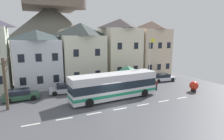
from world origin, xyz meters
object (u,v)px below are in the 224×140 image
Objects in this scene: pedestrian_01 at (156,84)px; bare_tree_00 at (5,83)px; parked_car_03 at (142,81)px; harbour_buoy at (194,86)px; townhouse_01 at (38,59)px; townhouse_03 at (120,49)px; flagpole at (150,59)px; hilltop_castle at (51,33)px; bus_shelter at (127,70)px; parked_car_02 at (21,95)px; townhouse_04 at (151,49)px; parked_car_00 at (64,89)px; parked_car_01 at (162,78)px; pedestrian_00 at (135,84)px; transit_bus at (114,86)px; townhouse_02 at (81,53)px; public_bench at (107,84)px.

bare_tree_00 is (-19.22, 0.75, 2.06)m from pedestrian_01.
harbour_buoy reaches higher than parked_car_03.
townhouse_03 is (14.25, 0.27, 1.08)m from townhouse_01.
hilltop_castle is at bearing 109.67° from flagpole.
townhouse_01 is 2.46× the size of bus_shelter.
parked_car_02 is at bearing 68.32° from bare_tree_00.
flagpole is at bearing -25.05° from townhouse_01.
townhouse_04 reaches higher than parked_car_00.
townhouse_04 is at bearing 53.26° from flagpole.
townhouse_04 is 6.79× the size of pedestrian_01.
hilltop_castle is 28.99m from parked_car_00.
harbour_buoy reaches higher than parked_car_00.
townhouse_01 is 1.97× the size of parked_car_01.
hilltop_castle is at bearing 104.53° from pedestrian_00.
transit_bus is 4.99m from pedestrian_00.
townhouse_01 is 0.80× the size of townhouse_03.
bare_tree_00 is (-1.18, -2.96, 2.34)m from parked_car_02.
pedestrian_01 is 1.06× the size of harbour_buoy.
bus_shelter is at bearing 169.59° from flagpole.
transit_bus reaches higher than parked_car_03.
transit_bus is at bearing -120.05° from townhouse_03.
flagpole reaches higher than pedestrian_00.
pedestrian_00 is (15.30, -2.28, 0.24)m from parked_car_02.
transit_bus is at bearing -82.78° from townhouse_02.
parked_car_03 is (7.15, 4.36, -0.97)m from transit_bus.
townhouse_04 is 3.00× the size of bus_shelter.
parked_car_03 is at bearing -35.95° from townhouse_02.
bare_tree_00 is at bearing 177.77° from pedestrian_01.
bare_tree_00 is at bearing -113.74° from townhouse_01.
parked_car_02 is (-2.54, -5.49, -3.77)m from townhouse_01.
bus_shelter is at bearing -162.08° from parked_car_01.
transit_bus is (8.34, -9.95, -2.78)m from townhouse_01.
pedestrian_01 is 3.94m from flagpole.
parked_car_02 is (-5.51, -0.52, 0.01)m from parked_car_00.
pedestrian_01 is at bearing -121.00° from townhouse_04.
parked_car_00 is 18.48m from harbour_buoy.
townhouse_02 is 11.12m from transit_bus.
flagpole reaches higher than transit_bus.
pedestrian_00 is 4.53m from public_bench.
pedestrian_00 is 1.07× the size of harbour_buoy.
public_bench is at bearing -61.43° from townhouse_02.
pedestrian_00 is at bearing -55.85° from bus_shelter.
harbour_buoy is at bearing -8.12° from bare_tree_00.
townhouse_04 is at bearing -0.17° from townhouse_01.
transit_bus reaches higher than public_bench.
parked_car_02 reaches higher than public_bench.
bare_tree_00 reaches higher than public_bench.
hilltop_castle is at bearing 103.66° from bus_shelter.
parked_car_00 is 2.31× the size of public_bench.
hilltop_castle is at bearing 95.57° from townhouse_02.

